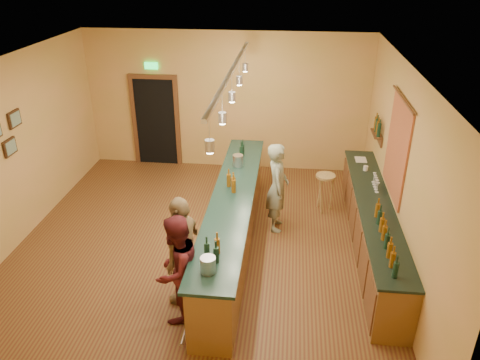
# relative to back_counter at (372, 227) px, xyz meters

# --- Properties ---
(floor) EXTENTS (7.00, 7.00, 0.00)m
(floor) POSITION_rel_back_counter_xyz_m (-2.97, -0.18, -0.49)
(floor) COLOR #5B291A
(floor) RESTS_ON ground
(ceiling) EXTENTS (6.50, 7.00, 0.02)m
(ceiling) POSITION_rel_back_counter_xyz_m (-2.97, -0.18, 2.71)
(ceiling) COLOR silver
(ceiling) RESTS_ON wall_back
(wall_back) EXTENTS (6.50, 0.02, 3.20)m
(wall_back) POSITION_rel_back_counter_xyz_m (-2.97, 3.32, 1.11)
(wall_back) COLOR #B99D45
(wall_back) RESTS_ON floor
(wall_front) EXTENTS (6.50, 0.02, 3.20)m
(wall_front) POSITION_rel_back_counter_xyz_m (-2.97, -3.68, 1.11)
(wall_front) COLOR #B99D45
(wall_front) RESTS_ON floor
(wall_left) EXTENTS (0.02, 7.00, 3.20)m
(wall_left) POSITION_rel_back_counter_xyz_m (-6.22, -0.18, 1.11)
(wall_left) COLOR #B99D45
(wall_left) RESTS_ON floor
(wall_right) EXTENTS (0.02, 7.00, 3.20)m
(wall_right) POSITION_rel_back_counter_xyz_m (0.28, -0.18, 1.11)
(wall_right) COLOR #B99D45
(wall_right) RESTS_ON floor
(doorway) EXTENTS (1.15, 0.09, 2.48)m
(doorway) POSITION_rel_back_counter_xyz_m (-4.67, 3.30, 0.64)
(doorway) COLOR black
(doorway) RESTS_ON wall_back
(tapestry) EXTENTS (0.03, 1.40, 1.60)m
(tapestry) POSITION_rel_back_counter_xyz_m (0.26, 0.22, 1.36)
(tapestry) COLOR maroon
(tapestry) RESTS_ON wall_right
(bottle_shelf) EXTENTS (0.17, 0.55, 0.54)m
(bottle_shelf) POSITION_rel_back_counter_xyz_m (0.20, 1.72, 1.18)
(bottle_shelf) COLOR #543019
(bottle_shelf) RESTS_ON wall_right
(back_counter) EXTENTS (0.60, 4.55, 1.27)m
(back_counter) POSITION_rel_back_counter_xyz_m (0.00, 0.00, 0.00)
(back_counter) COLOR brown
(back_counter) RESTS_ON floor
(tasting_bar) EXTENTS (0.73, 5.10, 1.38)m
(tasting_bar) POSITION_rel_back_counter_xyz_m (-2.39, -0.18, 0.12)
(tasting_bar) COLOR brown
(tasting_bar) RESTS_ON floor
(pendant_track) EXTENTS (0.11, 4.60, 0.50)m
(pendant_track) POSITION_rel_back_counter_xyz_m (-2.39, -0.18, 2.50)
(pendant_track) COLOR silver
(pendant_track) RESTS_ON ceiling
(bartender) EXTENTS (0.43, 0.64, 1.70)m
(bartender) POSITION_rel_back_counter_xyz_m (-1.66, 0.59, 0.36)
(bartender) COLOR gray
(bartender) RESTS_ON floor
(customer_a) EXTENTS (0.87, 0.97, 1.63)m
(customer_a) POSITION_rel_back_counter_xyz_m (-2.94, -1.97, 0.33)
(customer_a) COLOR #59191E
(customer_a) RESTS_ON floor
(customer_b) EXTENTS (0.57, 1.06, 1.72)m
(customer_b) POSITION_rel_back_counter_xyz_m (-2.94, -1.58, 0.38)
(customer_b) COLOR #997A51
(customer_b) RESTS_ON floor
(bar_stool) EXTENTS (0.38, 0.38, 0.79)m
(bar_stool) POSITION_rel_back_counter_xyz_m (-0.74, 1.34, 0.16)
(bar_stool) COLOR olive
(bar_stool) RESTS_ON floor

